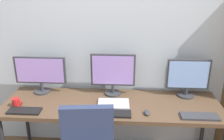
# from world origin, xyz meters

# --- Properties ---
(wall_back) EXTENTS (4.66, 0.10, 2.60)m
(wall_back) POSITION_xyz_m (0.00, 1.02, 1.30)
(wall_back) COLOR silver
(wall_back) RESTS_ON ground_plane
(desk) EXTENTS (2.26, 0.68, 0.74)m
(desk) POSITION_xyz_m (0.00, 0.60, 0.69)
(desk) COLOR brown
(desk) RESTS_ON ground_plane
(monitor_left) EXTENTS (0.57, 0.18, 0.42)m
(monitor_left) POSITION_xyz_m (-0.81, 0.81, 0.98)
(monitor_left) COLOR #38383D
(monitor_left) RESTS_ON desk
(monitor_center) EXTENTS (0.48, 0.18, 0.47)m
(monitor_center) POSITION_xyz_m (0.00, 0.81, 1.00)
(monitor_center) COLOR #38383D
(monitor_center) RESTS_ON desk
(monitor_right) EXTENTS (0.46, 0.18, 0.42)m
(monitor_right) POSITION_xyz_m (0.81, 0.81, 0.97)
(monitor_right) COLOR #38383D
(monitor_right) RESTS_ON desk
(keyboard_left) EXTENTS (0.32, 0.13, 0.02)m
(keyboard_left) POSITION_xyz_m (-0.84, 0.37, 0.75)
(keyboard_left) COLOR black
(keyboard_left) RESTS_ON desk
(keyboard_center) EXTENTS (0.40, 0.13, 0.02)m
(keyboard_center) POSITION_xyz_m (0.00, 0.37, 0.75)
(keyboard_center) COLOR black
(keyboard_center) RESTS_ON desk
(keyboard_right) EXTENTS (0.35, 0.13, 0.02)m
(keyboard_right) POSITION_xyz_m (0.84, 0.37, 0.75)
(keyboard_right) COLOR #38383D
(keyboard_right) RESTS_ON desk
(computer_mouse) EXTENTS (0.06, 0.10, 0.03)m
(computer_mouse) POSITION_xyz_m (0.35, 0.40, 0.76)
(computer_mouse) COLOR #38383D
(computer_mouse) RESTS_ON desk
(laptop_closed) EXTENTS (0.33, 0.23, 0.02)m
(laptop_closed) POSITION_xyz_m (0.02, 0.56, 0.75)
(laptop_closed) COLOR silver
(laptop_closed) RESTS_ON desk
(coffee_mug) EXTENTS (0.11, 0.08, 0.09)m
(coffee_mug) POSITION_xyz_m (-0.96, 0.47, 0.79)
(coffee_mug) COLOR red
(coffee_mug) RESTS_ON desk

